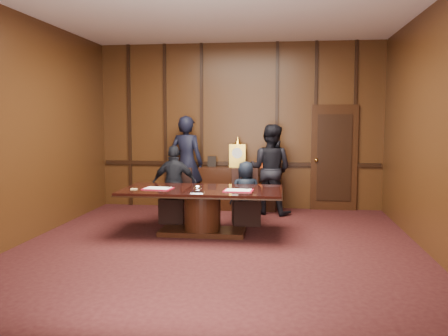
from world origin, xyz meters
name	(u,v)px	position (x,y,z in m)	size (l,w,h in m)	color
room	(221,131)	(0.07, 0.14, 1.72)	(7.00, 7.04, 3.50)	black
sideboard	(238,186)	(0.00, 3.26, 0.49)	(1.60, 0.45, 1.54)	black
conference_table	(202,204)	(-0.36, 0.99, 0.51)	(2.62, 1.32, 0.76)	black
folder_left	(158,188)	(-1.08, 0.88, 0.77)	(0.49, 0.37, 0.02)	#AE1029
folder_right	(238,190)	(0.25, 0.83, 0.77)	(0.47, 0.35, 0.02)	#AE1029
inkstand	(197,189)	(-0.36, 0.54, 0.81)	(0.20, 0.14, 0.12)	white
notepad	(134,189)	(-1.45, 0.78, 0.77)	(0.10, 0.07, 0.01)	#EBC573
chair_left	(176,206)	(-1.01, 1.87, 0.29)	(0.55, 0.55, 0.99)	black
chair_right	(246,208)	(0.28, 1.87, 0.29)	(0.56, 0.56, 0.99)	black
signatory_left	(175,184)	(-1.01, 1.79, 0.71)	(0.83, 0.35, 1.42)	black
signatory_right	(246,193)	(0.29, 1.79, 0.58)	(0.56, 0.37, 1.15)	black
witness_left	(187,163)	(-1.06, 3.10, 0.99)	(0.72, 0.47, 1.97)	black
witness_right	(271,169)	(0.70, 2.87, 0.90)	(0.87, 0.68, 1.80)	black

